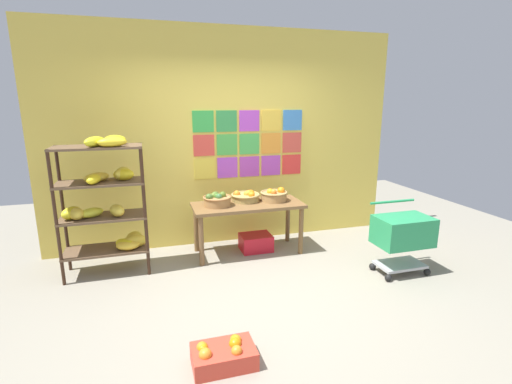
{
  "coord_description": "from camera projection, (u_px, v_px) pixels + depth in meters",
  "views": [
    {
      "loc": [
        -1.05,
        -3.27,
        1.94
      ],
      "look_at": [
        0.22,
        1.01,
        0.86
      ],
      "focal_mm": 26.37,
      "sensor_mm": 36.0,
      "label": 1
    }
  ],
  "objects": [
    {
      "name": "shopping_cart",
      "position": [
        403.0,
        234.0,
        4.26
      ],
      "size": [
        0.61,
        0.45,
        0.81
      ],
      "rotation": [
        0.0,
        0.0,
        -0.04
      ],
      "color": "black",
      "rests_on": "ground"
    },
    {
      "name": "produce_crate_under_table",
      "position": [
        256.0,
        242.0,
        5.0
      ],
      "size": [
        0.41,
        0.33,
        0.21
      ],
      "primitive_type": "cube",
      "color": "red",
      "rests_on": "ground"
    },
    {
      "name": "ground",
      "position": [
        264.0,
        298.0,
        3.8
      ],
      "size": [
        9.39,
        9.39,
        0.0
      ],
      "primitive_type": "plane",
      "color": "gray"
    },
    {
      "name": "display_table",
      "position": [
        248.0,
        210.0,
        4.82
      ],
      "size": [
        1.41,
        0.59,
        0.66
      ],
      "color": "brown",
      "rests_on": "ground"
    },
    {
      "name": "fruit_basket_right",
      "position": [
        274.0,
        195.0,
        4.93
      ],
      "size": [
        0.36,
        0.36,
        0.18
      ],
      "color": "#A57C48",
      "rests_on": "display_table"
    },
    {
      "name": "back_wall_with_art",
      "position": [
        226.0,
        139.0,
        5.07
      ],
      "size": [
        4.79,
        0.07,
        2.88
      ],
      "color": "#E0C34D",
      "rests_on": "ground"
    },
    {
      "name": "fruit_basket_left",
      "position": [
        217.0,
        200.0,
        4.69
      ],
      "size": [
        0.35,
        0.35,
        0.18
      ],
      "color": "#A17342",
      "rests_on": "display_table"
    },
    {
      "name": "orange_crate_foreground",
      "position": [
        223.0,
        355.0,
        2.82
      ],
      "size": [
        0.47,
        0.3,
        0.2
      ],
      "color": "red",
      "rests_on": "ground"
    },
    {
      "name": "fruit_basket_back_right",
      "position": [
        246.0,
        196.0,
        4.91
      ],
      "size": [
        0.38,
        0.38,
        0.15
      ],
      "color": "#A48C4C",
      "rests_on": "display_table"
    },
    {
      "name": "banana_shelf_unit",
      "position": [
        108.0,
        201.0,
        4.18
      ],
      "size": [
        0.92,
        0.51,
        1.58
      ],
      "color": "#331F13",
      "rests_on": "ground"
    }
  ]
}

